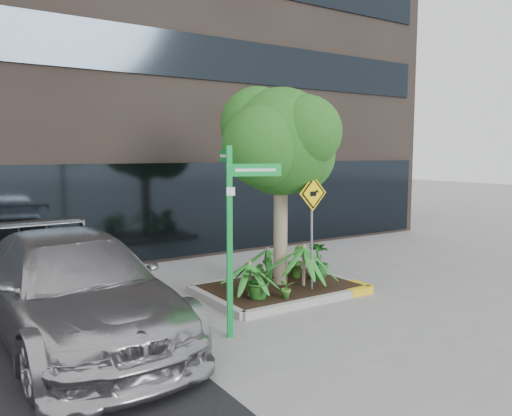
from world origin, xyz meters
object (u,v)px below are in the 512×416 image
tree (280,142)px  cattle_sign (312,213)px  parked_car (74,288)px  street_sign_post (232,220)px

tree → cattle_sign: tree is taller
parked_car → street_sign_post: size_ratio=1.87×
tree → street_sign_post: (-2.25, -1.79, -1.29)m
parked_car → cattle_sign: 4.81m
parked_car → street_sign_post: bearing=-32.7°
parked_car → street_sign_post: (2.19, -1.24, 1.07)m
parked_car → cattle_sign: (4.72, -0.20, 0.91)m
street_sign_post → parked_car: bearing=170.2°
street_sign_post → cattle_sign: size_ratio=1.30×
cattle_sign → parked_car: bearing=174.2°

